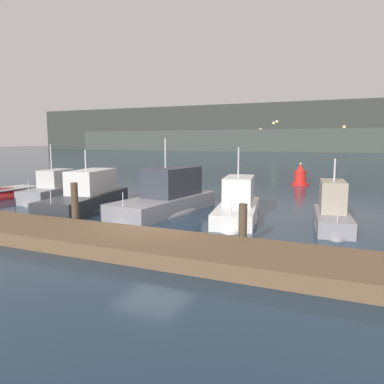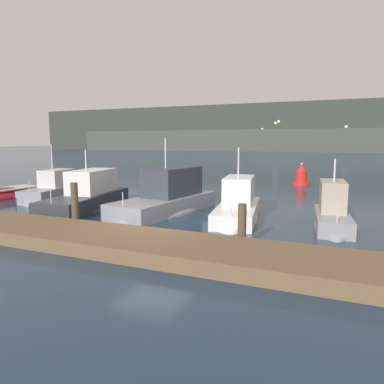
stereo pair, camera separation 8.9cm
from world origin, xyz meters
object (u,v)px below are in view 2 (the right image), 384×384
at_px(motorboat_berth_5, 166,204).
at_px(motorboat_berth_7, 332,219).
at_px(motorboat_berth_6, 238,212).
at_px(motorboat_berth_3, 53,195).
at_px(motorboat_berth_4, 87,202).
at_px(channel_buoy, 301,177).

xyz_separation_m(motorboat_berth_5, motorboat_berth_7, (7.75, -0.20, -0.06)).
xyz_separation_m(motorboat_berth_6, motorboat_berth_7, (4.04, -0.12, 0.05)).
bearing_deg(motorboat_berth_3, motorboat_berth_5, -4.78).
bearing_deg(motorboat_berth_5, motorboat_berth_3, 175.22).
bearing_deg(motorboat_berth_4, motorboat_berth_6, 7.29).
height_order(motorboat_berth_4, motorboat_berth_5, motorboat_berth_5).
bearing_deg(motorboat_berth_6, channel_buoy, 87.10).
relative_size(motorboat_berth_7, channel_buoy, 2.62).
bearing_deg(motorboat_berth_7, motorboat_berth_4, -175.78).
xyz_separation_m(motorboat_berth_5, motorboat_berth_6, (3.72, -0.08, -0.10)).
distance_m(motorboat_berth_6, motorboat_berth_7, 4.04).
bearing_deg(motorboat_berth_7, channel_buoy, 102.76).
height_order(motorboat_berth_3, motorboat_berth_6, motorboat_berth_3).
xyz_separation_m(motorboat_berth_3, motorboat_berth_6, (11.71, -0.74, 0.02)).
height_order(motorboat_berth_5, motorboat_berth_6, motorboat_berth_5).
bearing_deg(motorboat_berth_3, motorboat_berth_4, -23.45).
bearing_deg(channel_buoy, motorboat_berth_7, -77.24).
distance_m(motorboat_berth_5, motorboat_berth_6, 3.72).
distance_m(motorboat_berth_3, motorboat_berth_4, 4.36).
height_order(motorboat_berth_3, channel_buoy, motorboat_berth_3).
bearing_deg(motorboat_berth_6, motorboat_berth_5, 178.82).
relative_size(motorboat_berth_5, motorboat_berth_7, 1.59).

